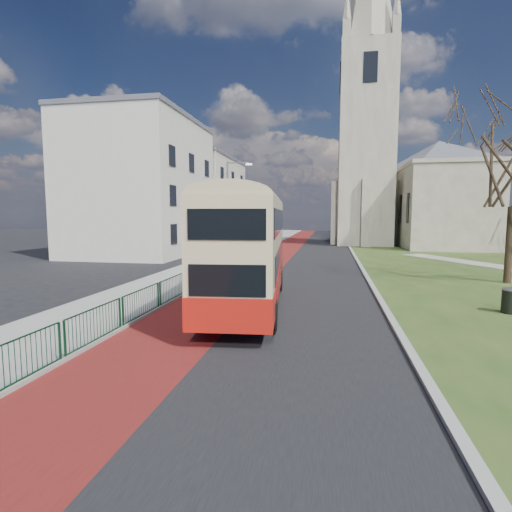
# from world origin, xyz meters

# --- Properties ---
(ground) EXTENTS (160.00, 160.00, 0.00)m
(ground) POSITION_xyz_m (0.00, 0.00, 0.00)
(ground) COLOR black
(ground) RESTS_ON ground
(road_carriageway) EXTENTS (9.00, 120.00, 0.01)m
(road_carriageway) POSITION_xyz_m (1.50, 20.00, 0.01)
(road_carriageway) COLOR black
(road_carriageway) RESTS_ON ground
(bus_lane) EXTENTS (3.40, 120.00, 0.01)m
(bus_lane) POSITION_xyz_m (-1.20, 20.00, 0.01)
(bus_lane) COLOR #591414
(bus_lane) RESTS_ON ground
(pavement_west) EXTENTS (4.00, 120.00, 0.12)m
(pavement_west) POSITION_xyz_m (-5.00, 20.00, 0.06)
(pavement_west) COLOR gray
(pavement_west) RESTS_ON ground
(kerb_west) EXTENTS (0.25, 120.00, 0.13)m
(kerb_west) POSITION_xyz_m (-3.00, 20.00, 0.07)
(kerb_west) COLOR #999993
(kerb_west) RESTS_ON ground
(kerb_east) EXTENTS (0.25, 80.00, 0.13)m
(kerb_east) POSITION_xyz_m (6.10, 22.00, 0.07)
(kerb_east) COLOR #999993
(kerb_east) RESTS_ON ground
(pedestrian_railing) EXTENTS (0.07, 24.00, 1.12)m
(pedestrian_railing) POSITION_xyz_m (-2.95, 4.00, 0.55)
(pedestrian_railing) COLOR #0D3B1E
(pedestrian_railing) RESTS_ON ground
(gothic_church) EXTENTS (16.38, 18.00, 40.00)m
(gothic_church) POSITION_xyz_m (12.56, 38.00, 13.13)
(gothic_church) COLOR gray
(gothic_church) RESTS_ON ground
(street_block_near) EXTENTS (10.30, 14.30, 13.00)m
(street_block_near) POSITION_xyz_m (-14.00, 22.00, 6.51)
(street_block_near) COLOR beige
(street_block_near) RESTS_ON ground
(street_block_far) EXTENTS (10.30, 16.30, 11.50)m
(street_block_far) POSITION_xyz_m (-14.00, 38.00, 5.76)
(street_block_far) COLOR beige
(street_block_far) RESTS_ON ground
(streetlamp) EXTENTS (2.13, 0.18, 8.00)m
(streetlamp) POSITION_xyz_m (-4.35, 18.00, 4.59)
(streetlamp) COLOR gray
(streetlamp) RESTS_ON pavement_west
(bus) EXTENTS (3.59, 11.25, 4.62)m
(bus) POSITION_xyz_m (0.55, 2.00, 2.64)
(bus) COLOR #AF1810
(bus) RESTS_ON ground
(litter_bin) EXTENTS (0.68, 0.68, 0.97)m
(litter_bin) POSITION_xyz_m (10.74, 2.62, 0.53)
(litter_bin) COLOR black
(litter_bin) RESTS_ON grass_green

